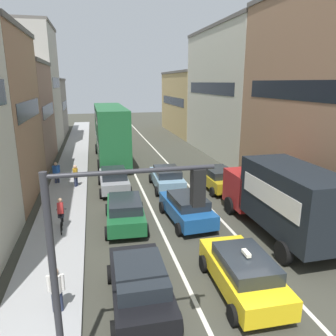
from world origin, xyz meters
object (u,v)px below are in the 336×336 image
(taxi_centre_lane_front, at_px, (243,272))
(sedan_centre_lane_second, at_px, (187,207))
(traffic_light_pole, at_px, (112,244))
(sedan_left_lane_front, at_px, (140,284))
(pedestrian_near_kerb, at_px, (76,175))
(pedestrian_mid_sidewalk, at_px, (56,172))
(hatchback_centre_lane_third, at_px, (167,177))
(pedestrian_far_sidewalk, at_px, (56,289))
(removalist_box_truck, at_px, (281,196))
(cyclist_on_sidewalk, at_px, (61,215))
(wagon_left_lane_second, at_px, (125,211))
(sedan_right_lane_behind_truck, at_px, (218,178))
(bus_mid_queue_primary, at_px, (111,131))
(sedan_left_lane_third, at_px, (114,179))

(taxi_centre_lane_front, height_order, sedan_centre_lane_second, taxi_centre_lane_front)
(traffic_light_pole, height_order, sedan_left_lane_front, traffic_light_pole)
(pedestrian_near_kerb, xyz_separation_m, pedestrian_mid_sidewalk, (-1.37, 1.14, 0.00))
(pedestrian_near_kerb, bearing_deg, hatchback_centre_lane_third, -163.79)
(taxi_centre_lane_front, bearing_deg, pedestrian_far_sidewalk, 88.92)
(hatchback_centre_lane_third, bearing_deg, removalist_box_truck, -153.50)
(traffic_light_pole, xyz_separation_m, cyclist_on_sidewalk, (-2.06, 9.07, -2.97))
(sedan_left_lane_front, relative_size, wagon_left_lane_second, 0.99)
(sedan_left_lane_front, bearing_deg, sedan_centre_lane_second, -28.33)
(hatchback_centre_lane_third, relative_size, pedestrian_mid_sidewalk, 2.63)
(wagon_left_lane_second, bearing_deg, sedan_centre_lane_second, -91.42)
(wagon_left_lane_second, xyz_separation_m, pedestrian_near_kerb, (-2.75, 6.79, 0.15))
(hatchback_centre_lane_third, distance_m, pedestrian_far_sidewalk, 12.99)
(sedan_left_lane_front, bearing_deg, removalist_box_truck, -63.12)
(pedestrian_near_kerb, xyz_separation_m, pedestrian_far_sidewalk, (-0.01, -12.91, 0.00))
(removalist_box_truck, distance_m, pedestrian_near_kerb, 13.72)
(taxi_centre_lane_front, distance_m, pedestrian_far_sidewalk, 6.21)
(wagon_left_lane_second, bearing_deg, sedan_left_lane_front, -178.20)
(pedestrian_near_kerb, bearing_deg, wagon_left_lane_second, 141.73)
(sedan_right_lane_behind_truck, xyz_separation_m, bus_mid_queue_primary, (-6.64, 9.64, 2.03))
(taxi_centre_lane_front, distance_m, wagon_left_lane_second, 7.25)
(pedestrian_near_kerb, bearing_deg, pedestrian_far_sidewalk, 119.67)
(sedan_right_lane_behind_truck, distance_m, cyclist_on_sidewalk, 10.86)
(hatchback_centre_lane_third, xyz_separation_m, pedestrian_far_sidewalk, (-6.16, -11.44, 0.15))
(sedan_left_lane_front, relative_size, sedan_centre_lane_second, 0.98)
(wagon_left_lane_second, relative_size, hatchback_centre_lane_third, 1.01)
(traffic_light_pole, height_order, sedan_left_lane_third, traffic_light_pole)
(taxi_centre_lane_front, distance_m, bus_mid_queue_primary, 20.83)
(sedan_centre_lane_second, bearing_deg, pedestrian_far_sidewalk, 130.55)
(sedan_right_lane_behind_truck, xyz_separation_m, cyclist_on_sidewalk, (-9.94, -4.39, 0.05))
(sedan_left_lane_front, xyz_separation_m, pedestrian_mid_sidewalk, (-3.97, 14.20, 0.15))
(sedan_left_lane_front, xyz_separation_m, sedan_right_lane_behind_truck, (6.94, 10.71, 0.00))
(traffic_light_pole, xyz_separation_m, sedan_left_lane_third, (0.88, 14.76, -3.02))
(hatchback_centre_lane_third, bearing_deg, taxi_centre_lane_front, -177.76)
(sedan_left_lane_front, distance_m, pedestrian_mid_sidewalk, 14.74)
(taxi_centre_lane_front, height_order, sedan_right_lane_behind_truck, taxi_centre_lane_front)
(hatchback_centre_lane_third, bearing_deg, sedan_left_lane_front, 164.97)
(pedestrian_near_kerb, bearing_deg, sedan_left_lane_front, 130.97)
(wagon_left_lane_second, height_order, sedan_left_lane_third, same)
(sedan_centre_lane_second, relative_size, wagon_left_lane_second, 1.00)
(removalist_box_truck, relative_size, pedestrian_far_sidewalk, 4.65)
(sedan_left_lane_third, relative_size, bus_mid_queue_primary, 0.41)
(bus_mid_queue_primary, bearing_deg, sedan_right_lane_behind_truck, -146.18)
(wagon_left_lane_second, bearing_deg, removalist_box_truck, -108.04)
(pedestrian_mid_sidewalk, bearing_deg, wagon_left_lane_second, -173.11)
(pedestrian_far_sidewalk, bearing_deg, sedan_left_lane_third, -9.95)
(wagon_left_lane_second, distance_m, pedestrian_mid_sidewalk, 8.94)
(bus_mid_queue_primary, distance_m, pedestrian_near_kerb, 8.07)
(bus_mid_queue_primary, bearing_deg, sedan_left_lane_third, 176.81)
(wagon_left_lane_second, xyz_separation_m, pedestrian_far_sidewalk, (-2.76, -6.12, 0.15))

